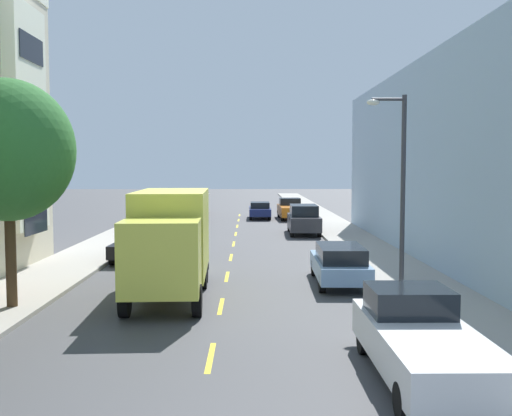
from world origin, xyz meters
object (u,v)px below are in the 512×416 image
Objects in this scene: parked_pickup_orange at (291,209)px; parked_pickup_burgundy at (182,212)px; parked_sedan_red at (195,206)px; delivery_box_truck at (170,238)px; parked_suv_charcoal at (304,219)px; moving_navy_sedan at (260,210)px; parked_wagon_sky at (339,263)px; street_tree_second at (8,151)px; parked_wagon_forest at (170,221)px; parked_sedan_black at (137,244)px; street_lamp at (399,179)px; parked_pickup_white at (421,339)px.

parked_pickup_burgundy is (-8.92, -2.86, 0.00)m from parked_pickup_orange.
parked_pickup_orange reaches higher than parked_sedan_red.
delivery_box_truck is 19.29m from parked_suv_charcoal.
moving_navy_sedan is at bearing 83.07° from delivery_box_truck.
parked_sedan_red is (-2.47, 34.98, -1.24)m from delivery_box_truck.
parked_pickup_burgundy is (-8.80, 24.74, 0.02)m from parked_wagon_sky.
parked_suv_charcoal is 1.02× the size of parked_wagon_sky.
street_tree_second is at bearing -118.11° from parked_suv_charcoal.
parked_pickup_orange reaches higher than parked_wagon_forest.
street_tree_second is 1.30× the size of parked_pickup_burgundy.
parked_wagon_sky is at bearing -90.25° from parked_pickup_orange.
parked_suv_charcoal is at bearing -42.85° from parked_pickup_burgundy.
parked_pickup_burgundy is at bearing -153.29° from moving_navy_sedan.
parked_pickup_burgundy is at bearing 86.19° from street_tree_second.
parked_sedan_black is 0.96× the size of parked_wagon_sky.
street_lamp is at bearing -37.72° from parked_sedan_black.
parked_wagon_sky is at bearing 127.88° from street_lamp.
parked_sedan_black is 11.42m from parked_wagon_forest.
parked_pickup_white reaches higher than parked_wagon_forest.
parked_pickup_orange and parked_pickup_white have the same top height.
parked_sedan_red is at bearing 94.03° from delivery_box_truck.
parked_wagon_forest is (-2.61, 19.14, -1.19)m from delivery_box_truck.
moving_navy_sedan is at bearing 59.51° from parked_wagon_forest.
parked_sedan_red is at bearing 117.58° from parked_suv_charcoal.
delivery_box_truck is 1.62× the size of moving_navy_sedan.
moving_navy_sedan is at bearing 95.13° from parked_wagon_sky.
parked_wagon_sky is (-1.64, 2.11, -3.22)m from street_lamp.
street_tree_second reaches higher than parked_pickup_burgundy.
street_lamp is 1.25× the size of parked_pickup_burgundy.
moving_navy_sedan is (-2.51, 27.91, -0.05)m from parked_wagon_sky.
parked_pickup_white is 35.72m from parked_pickup_burgundy.
parked_pickup_orange is at bearing 67.77° from parked_sedan_black.
street_lamp is at bearing 79.34° from parked_pickup_white.
parked_suv_charcoal reaches higher than parked_sedan_red.
delivery_box_truck is at bearing -85.97° from parked_sedan_red.
parked_pickup_burgundy is (-8.97, 8.32, -0.16)m from parked_suv_charcoal.
parked_sedan_black is (-8.92, -10.50, -0.24)m from parked_suv_charcoal.
parked_sedan_red is at bearing 86.73° from street_tree_second.
street_lamp reaches higher than parked_sedan_black.
parked_pickup_burgundy reaches higher than parked_sedan_black.
parked_sedan_black and moving_navy_sedan have the same top height.
street_lamp is at bearing -68.76° from parked_pickup_burgundy.
parked_sedan_red is at bearing 88.54° from parked_pickup_burgundy.
street_tree_second is at bearing -171.47° from street_lamp.
parked_pickup_orange is (-1.52, 29.71, -3.19)m from street_lamp.
parked_wagon_forest is at bearing 97.77° from delivery_box_truck.
street_tree_second reaches higher than parked_sedan_red.
parked_pickup_white is at bearing -89.98° from parked_suv_charcoal.
parked_sedan_red is (0.16, 27.27, 0.00)m from parked_sedan_black.
street_tree_second reaches higher than parked_wagon_sky.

